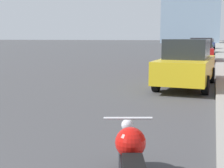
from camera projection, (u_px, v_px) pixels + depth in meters
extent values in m
cylinder|color=black|center=(127.00, 150.00, 4.11)|extent=(0.29, 0.60, 0.60)
sphere|color=red|center=(130.00, 142.00, 3.49)|extent=(0.35, 0.35, 0.35)
sphere|color=silver|center=(127.00, 125.00, 4.09)|extent=(0.16, 0.16, 0.16)
cylinder|color=silver|center=(128.00, 118.00, 3.95)|extent=(0.60, 0.23, 0.04)
cube|color=gold|center=(187.00, 68.00, 11.19)|extent=(1.89, 4.55, 0.73)
cube|color=#23282D|center=(187.00, 49.00, 11.09)|extent=(1.52, 2.22, 0.68)
cylinder|color=black|center=(172.00, 73.00, 12.81)|extent=(0.23, 0.62, 0.61)
cylinder|color=black|center=(212.00, 75.00, 12.24)|extent=(0.23, 0.62, 0.61)
cylinder|color=black|center=(156.00, 82.00, 10.25)|extent=(0.23, 0.62, 0.61)
cylinder|color=black|center=(206.00, 85.00, 9.69)|extent=(0.23, 0.62, 0.61)
cube|color=red|center=(201.00, 53.00, 22.61)|extent=(1.84, 3.98, 0.70)
cube|color=#23282D|center=(201.00, 43.00, 22.51)|extent=(1.52, 1.93, 0.72)
cylinder|color=black|center=(190.00, 56.00, 24.05)|extent=(0.22, 0.65, 0.65)
cylinder|color=black|center=(212.00, 57.00, 23.60)|extent=(0.22, 0.65, 0.65)
cylinder|color=black|center=(188.00, 58.00, 21.74)|extent=(0.22, 0.65, 0.65)
cylinder|color=black|center=(213.00, 59.00, 21.28)|extent=(0.22, 0.65, 0.65)
cube|color=#1E6B33|center=(203.00, 47.00, 34.66)|extent=(2.01, 4.10, 0.68)
cube|color=#23282D|center=(203.00, 41.00, 34.56)|extent=(1.61, 2.01, 0.69)
cylinder|color=black|center=(197.00, 50.00, 36.15)|extent=(0.24, 0.66, 0.65)
cylinder|color=black|center=(211.00, 50.00, 35.54)|extent=(0.24, 0.66, 0.65)
cylinder|color=black|center=(194.00, 51.00, 33.88)|extent=(0.24, 0.66, 0.65)
cylinder|color=black|center=(210.00, 51.00, 33.27)|extent=(0.24, 0.66, 0.65)
cube|color=#1E3899|center=(207.00, 45.00, 46.52)|extent=(2.20, 4.32, 0.68)
cube|color=#23282D|center=(208.00, 41.00, 46.43)|extent=(1.72, 2.14, 0.60)
cylinder|color=black|center=(203.00, 47.00, 48.08)|extent=(0.27, 0.68, 0.66)
cylinder|color=black|center=(214.00, 47.00, 47.39)|extent=(0.27, 0.68, 0.66)
cylinder|color=black|center=(200.00, 47.00, 45.75)|extent=(0.27, 0.68, 0.66)
cylinder|color=black|center=(212.00, 47.00, 45.07)|extent=(0.27, 0.68, 0.66)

